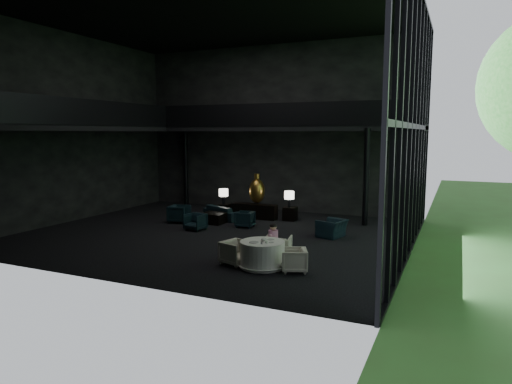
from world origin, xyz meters
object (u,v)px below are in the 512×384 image
at_px(side_table_right, 290,214).
at_px(child, 273,234).
at_px(table_lamp_right, 289,196).
at_px(dining_table, 262,256).
at_px(sofa, 224,210).
at_px(lounge_armchair_west, 179,213).
at_px(lounge_armchair_south, 195,222).
at_px(table_lamp_left, 224,193).
at_px(dining_chair_east, 294,260).
at_px(dining_chair_west, 236,252).
at_px(window_armchair, 332,226).
at_px(bronze_urn, 257,191).
at_px(lounge_armchair_east, 245,219).
at_px(dining_chair_north, 278,246).
at_px(console, 255,211).
at_px(coffee_table, 214,218).
at_px(side_table_left, 225,209).

bearing_deg(side_table_right, child, -75.01).
xyz_separation_m(table_lamp_right, dining_table, (1.66, -6.78, -0.77)).
bearing_deg(child, sofa, -48.96).
relative_size(lounge_armchair_west, lounge_armchair_south, 1.26).
distance_m(table_lamp_left, child, 7.50).
xyz_separation_m(lounge_armchair_south, dining_chair_east, (5.34, -3.53, -0.02)).
relative_size(dining_table, dining_chair_west, 1.92).
distance_m(lounge_armchair_south, window_armchair, 5.32).
height_order(sofa, dining_chair_east, sofa).
bearing_deg(sofa, side_table_right, -139.12).
bearing_deg(dining_chair_east, lounge_armchair_south, -146.95).
height_order(bronze_urn, window_armchair, bronze_urn).
xyz_separation_m(lounge_armchair_south, dining_chair_west, (3.57, -3.55, 0.04)).
xyz_separation_m(lounge_armchair_east, dining_chair_north, (2.96, -3.87, 0.08)).
distance_m(side_table_right, child, 6.16).
relative_size(dining_chair_north, dining_chair_east, 1.24).
relative_size(console, dining_chair_east, 3.19).
xyz_separation_m(window_armchair, dining_chair_north, (-0.74, -3.55, -0.00)).
height_order(side_table_right, coffee_table, side_table_right).
distance_m(side_table_right, dining_chair_east, 7.42).
height_order(lounge_armchair_south, dining_chair_east, lounge_armchair_south).
height_order(lounge_armchair_east, dining_table, dining_table).
distance_m(lounge_armchair_south, coffee_table, 1.54).
bearing_deg(dining_chair_east, dining_chair_west, -112.61).
bearing_deg(lounge_armchair_west, window_armchair, -100.54).
bearing_deg(child, side_table_right, -75.01).
height_order(side_table_left, lounge_armchair_south, lounge_armchair_south).
xyz_separation_m(window_armchair, child, (-0.91, -3.52, 0.36)).
bearing_deg(dining_table, window_armchair, 79.39).
relative_size(lounge_armchair_west, dining_chair_east, 1.32).
bearing_deg(sofa, window_armchair, -172.60).
xyz_separation_m(table_lamp_right, sofa, (-2.81, -0.74, -0.72)).
height_order(side_table_right, dining_table, dining_table).
xyz_separation_m(table_lamp_right, coffee_table, (-2.76, -1.74, -0.89)).
height_order(console, dining_chair_east, console).
relative_size(console, bronze_urn, 1.55).
bearing_deg(console, bronze_urn, 90.00).
bearing_deg(dining_chair_north, dining_table, 72.52).
height_order(table_lamp_right, sofa, table_lamp_right).
height_order(table_lamp_left, side_table_right, table_lamp_left).
bearing_deg(dining_chair_north, table_lamp_right, -84.25).
bearing_deg(dining_chair_west, dining_chair_east, -71.68).
height_order(side_table_left, dining_table, dining_table).
bearing_deg(dining_table, bronze_urn, 115.14).
bearing_deg(sofa, lounge_armchair_south, 115.63).
distance_m(console, dining_chair_west, 7.17).
relative_size(bronze_urn, side_table_left, 2.47).
distance_m(console, window_armchair, 4.64).
xyz_separation_m(bronze_urn, side_table_left, (-1.60, -0.06, -0.96)).
distance_m(sofa, dining_table, 7.51).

